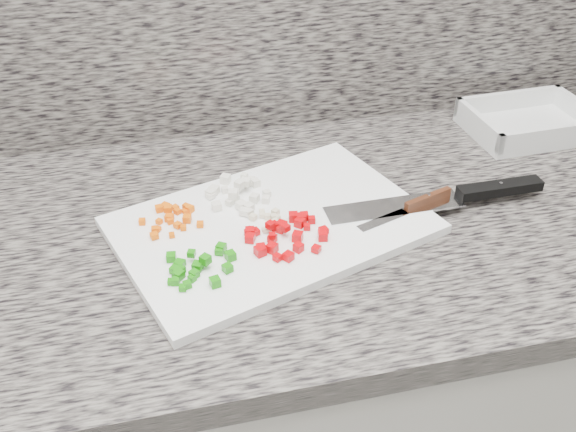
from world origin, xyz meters
name	(u,v)px	position (x,y,z in m)	size (l,w,h in m)	color
cabinet	(267,418)	(0.00, 1.44, 0.43)	(3.92, 0.62, 0.86)	beige
countertop	(262,232)	(0.00, 1.44, 0.88)	(3.96, 0.64, 0.04)	#69645C
cutting_board	(272,225)	(0.01, 1.42, 0.91)	(0.44, 0.29, 0.01)	white
carrot_pile	(171,217)	(-0.13, 1.45, 0.92)	(0.09, 0.08, 0.02)	#EE5D05
onion_pile	(237,193)	(-0.03, 1.49, 0.92)	(0.10, 0.12, 0.02)	silver
green_pepper_pile	(198,266)	(-0.11, 1.33, 0.92)	(0.10, 0.08, 0.02)	#177B0B
red_pepper_pile	(284,234)	(0.02, 1.37, 0.92)	(0.12, 0.10, 0.02)	#C20208
garlic_pile	(270,219)	(0.01, 1.42, 0.92)	(0.05, 0.05, 0.01)	beige
chef_knife	(464,195)	(0.31, 1.41, 0.92)	(0.35, 0.05, 0.02)	white
paring_knife	(417,205)	(0.23, 1.40, 0.92)	(0.17, 0.07, 0.02)	white
tray	(528,124)	(0.54, 1.61, 0.92)	(0.23, 0.17, 0.05)	silver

